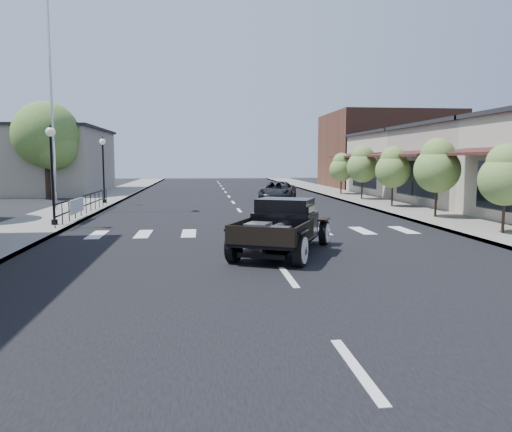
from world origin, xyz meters
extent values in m
plane|color=black|center=(0.00, 0.00, 0.00)|extent=(120.00, 120.00, 0.00)
cube|color=black|center=(0.00, 15.00, 0.01)|extent=(14.00, 80.00, 0.02)
cube|color=gray|center=(-8.50, 15.00, 0.07)|extent=(3.00, 80.00, 0.15)
cube|color=gray|center=(8.50, 15.00, 0.07)|extent=(3.00, 80.00, 0.15)
cube|color=#9F9685|center=(-15.00, 28.00, 2.50)|extent=(10.00, 12.00, 5.00)
cube|color=#9F9686|center=(15.00, 13.00, 2.25)|extent=(10.00, 9.00, 4.50)
cube|color=#B9B09D|center=(15.00, 22.00, 2.25)|extent=(10.00, 9.00, 4.50)
cube|color=brown|center=(15.50, 32.00, 3.50)|extent=(11.00, 10.00, 7.00)
cylinder|color=silver|center=(-9.20, 12.00, 6.62)|extent=(0.12, 0.12, 12.94)
imported|color=black|center=(2.94, 17.91, 0.62)|extent=(3.17, 4.86, 1.24)
camera|label=1|loc=(-1.91, -13.83, 2.63)|focal=35.00mm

